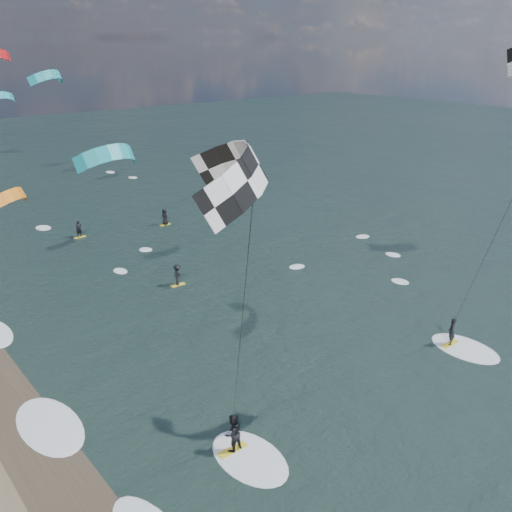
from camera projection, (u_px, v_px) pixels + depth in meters
ground at (469, 504)px, 22.12m from camera, size 260.00×260.00×0.00m
wet_sand_strip at (70, 499)px, 22.38m from camera, size 3.00×240.00×0.00m
kitesurfer_near_b at (250, 287)px, 16.87m from camera, size 6.88×9.41×15.15m
far_kitesurfers at (154, 245)px, 47.56m from camera, size 9.05×15.61×1.63m
shoreline_surf at (55, 427)px, 26.55m from camera, size 2.40×79.40×0.11m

